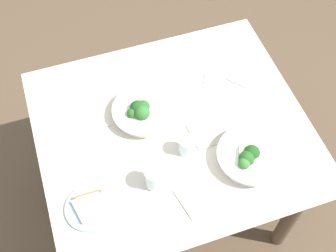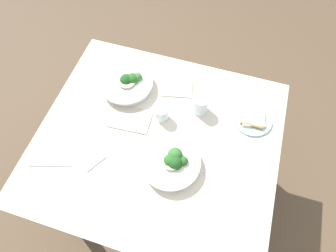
% 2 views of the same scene
% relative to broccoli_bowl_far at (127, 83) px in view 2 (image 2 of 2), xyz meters
% --- Properties ---
extents(ground_plane, '(6.00, 6.00, 0.00)m').
position_rel_broccoli_bowl_far_xyz_m(ground_plane, '(0.24, -0.24, -0.76)').
color(ground_plane, brown).
extents(dining_table, '(1.13, 1.01, 0.72)m').
position_rel_broccoli_bowl_far_xyz_m(dining_table, '(0.24, -0.24, -0.15)').
color(dining_table, beige).
rests_on(dining_table, ground_plane).
extents(broccoli_bowl_far, '(0.27, 0.27, 0.09)m').
position_rel_broccoli_bowl_far_xyz_m(broccoli_bowl_far, '(0.00, 0.00, 0.00)').
color(broccoli_bowl_far, white).
rests_on(broccoli_bowl_far, dining_table).
extents(broccoli_bowl_near, '(0.27, 0.27, 0.10)m').
position_rel_broccoli_bowl_far_xyz_m(broccoli_bowl_near, '(0.34, -0.35, 0.00)').
color(broccoli_bowl_near, silver).
rests_on(broccoli_bowl_near, dining_table).
extents(bread_side_plate, '(0.19, 0.19, 0.03)m').
position_rel_broccoli_bowl_far_xyz_m(bread_side_plate, '(0.65, -0.00, -0.02)').
color(bread_side_plate, '#99C6D1').
rests_on(bread_side_plate, dining_table).
extents(water_glass_center, '(0.06, 0.06, 0.08)m').
position_rel_broccoli_bowl_far_xyz_m(water_glass_center, '(0.23, -0.12, 0.01)').
color(water_glass_center, silver).
rests_on(water_glass_center, dining_table).
extents(water_glass_side, '(0.08, 0.08, 0.10)m').
position_rel_broccoli_bowl_far_xyz_m(water_glass_side, '(0.39, -0.02, 0.02)').
color(water_glass_side, silver).
rests_on(water_glass_side, dining_table).
extents(fork_by_far_bowl, '(0.08, 0.09, 0.00)m').
position_rel_broccoli_bowl_far_xyz_m(fork_by_far_bowl, '(-0.11, -0.38, -0.03)').
color(fork_by_far_bowl, '#B7B7BC').
rests_on(fork_by_far_bowl, dining_table).
extents(fork_by_near_bowl, '(0.06, 0.10, 0.00)m').
position_rel_broccoli_bowl_far_xyz_m(fork_by_near_bowl, '(0.02, -0.44, -0.03)').
color(fork_by_near_bowl, '#B7B7BC').
rests_on(fork_by_near_bowl, dining_table).
extents(table_knife_left, '(0.20, 0.07, 0.00)m').
position_rel_broccoli_bowl_far_xyz_m(table_knife_left, '(-0.18, -0.51, -0.03)').
color(table_knife_left, '#B7B7BC').
rests_on(table_knife_left, dining_table).
extents(table_knife_right, '(0.20, 0.10, 0.00)m').
position_rel_broccoli_bowl_far_xyz_m(table_knife_right, '(0.58, -0.39, -0.03)').
color(table_knife_right, '#B7B7BC').
rests_on(table_knife_right, dining_table).
extents(napkin_folded_upper, '(0.21, 0.15, 0.01)m').
position_rel_broccoli_bowl_far_xyz_m(napkin_folded_upper, '(0.08, -0.18, -0.03)').
color(napkin_folded_upper, '#B1A997').
rests_on(napkin_folded_upper, dining_table).
extents(napkin_folded_lower, '(0.19, 0.17, 0.01)m').
position_rel_broccoli_bowl_far_xyz_m(napkin_folded_lower, '(0.24, 0.08, -0.03)').
color(napkin_folded_lower, '#B1A997').
rests_on(napkin_folded_lower, dining_table).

